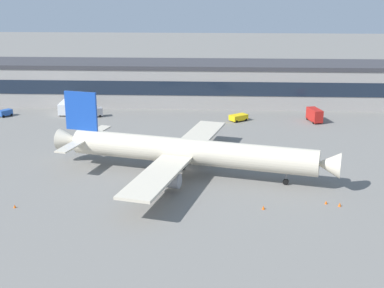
{
  "coord_description": "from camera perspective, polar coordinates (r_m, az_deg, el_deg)",
  "views": [
    {
      "loc": [
        6.35,
        -98.32,
        35.68
      ],
      "look_at": [
        1.37,
        1.08,
        5.0
      ],
      "focal_mm": 48.94,
      "sensor_mm": 36.0,
      "label": 1
    }
  ],
  "objects": [
    {
      "name": "traffic_cone_0",
      "position": [
        91.58,
        14.41,
        -6.18
      ],
      "size": [
        0.46,
        0.46,
        0.57
      ],
      "primitive_type": "cone",
      "color": "#F2590C",
      "rests_on": "ground_plane"
    },
    {
      "name": "traffic_cone_1",
      "position": [
        91.2,
        15.81,
        -6.36
      ],
      "size": [
        0.53,
        0.53,
        0.66
      ],
      "primitive_type": "cone",
      "color": "#F2590C",
      "rests_on": "ground_plane"
    },
    {
      "name": "pushback_tractor",
      "position": [
        141.75,
        5.06,
        2.92
      ],
      "size": [
        5.39,
        4.99,
        1.75
      ],
      "color": "yellow",
      "rests_on": "ground_plane"
    },
    {
      "name": "fuel_truck",
      "position": [
        154.06,
        -13.57,
        3.98
      ],
      "size": [
        3.35,
        8.57,
        3.35
      ],
      "color": "white",
      "rests_on": "ground_plane"
    },
    {
      "name": "crew_van",
      "position": [
        147.99,
        -10.72,
        3.46
      ],
      "size": [
        5.64,
        3.82,
        2.55
      ],
      "color": "gray",
      "rests_on": "ground_plane"
    },
    {
      "name": "baggage_tug",
      "position": [
        155.23,
        -19.7,
        3.24
      ],
      "size": [
        3.73,
        4.09,
        1.85
      ],
      "color": "#2651A5",
      "rests_on": "ground_plane"
    },
    {
      "name": "traffic_cone_2",
      "position": [
        92.11,
        -18.76,
        -6.43
      ],
      "size": [
        0.46,
        0.46,
        0.57
      ],
      "primitive_type": "cone",
      "color": "#F2590C",
      "rests_on": "ground_plane"
    },
    {
      "name": "stair_truck",
      "position": [
        144.05,
        13.19,
        3.15
      ],
      "size": [
        3.73,
        6.39,
        3.55
      ],
      "color": "red",
      "rests_on": "ground_plane"
    },
    {
      "name": "ground_plane",
      "position": [
        104.79,
        -0.78,
        -2.78
      ],
      "size": [
        600.0,
        600.0,
        0.0
      ],
      "primitive_type": "plane",
      "color": "slate"
    },
    {
      "name": "traffic_cone_3",
      "position": [
        87.51,
        7.8,
        -6.87
      ],
      "size": [
        0.51,
        0.51,
        0.64
      ],
      "primitive_type": "cone",
      "color": "#F2590C",
      "rests_on": "ground_plane"
    },
    {
      "name": "terminal_building",
      "position": [
        161.9,
        0.57,
        6.69
      ],
      "size": [
        198.57,
        18.5,
        12.66
      ],
      "color": "#9E9993",
      "rests_on": "ground_plane"
    },
    {
      "name": "airliner",
      "position": [
        100.7,
        -0.62,
        -0.8
      ],
      "size": [
        55.77,
        48.34,
        15.03
      ],
      "color": "beige",
      "rests_on": "ground_plane"
    }
  ]
}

